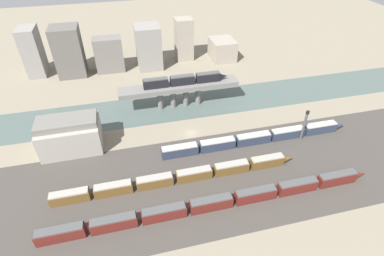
{
  "coord_description": "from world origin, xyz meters",
  "views": [
    {
      "loc": [
        -20.7,
        -85.97,
        68.85
      ],
      "look_at": [
        0.0,
        -2.13,
        4.04
      ],
      "focal_mm": 28.0,
      "sensor_mm": 36.0,
      "label": 1
    }
  ],
  "objects_px": {
    "train_on_bridge": "(185,80)",
    "signal_tower": "(304,126)",
    "train_yard_near": "(216,203)",
    "warehouse_building": "(70,135)",
    "train_yard_mid": "(179,177)",
    "train_yard_far": "(257,138)"
  },
  "relations": [
    {
      "from": "train_yard_far",
      "to": "warehouse_building",
      "type": "distance_m",
      "value": 65.09
    },
    {
      "from": "train_yard_near",
      "to": "signal_tower",
      "type": "distance_m",
      "value": 45.41
    },
    {
      "from": "train_yard_far",
      "to": "warehouse_building",
      "type": "xyz_separation_m",
      "value": [
        -63.73,
        12.61,
        3.98
      ]
    },
    {
      "from": "train_yard_near",
      "to": "train_yard_far",
      "type": "relative_size",
      "value": 1.37
    },
    {
      "from": "train_yard_mid",
      "to": "train_on_bridge",
      "type": "bearing_deg",
      "value": 74.64
    },
    {
      "from": "warehouse_building",
      "to": "signal_tower",
      "type": "xyz_separation_m",
      "value": [
        80.12,
        -14.63,
        0.18
      ]
    },
    {
      "from": "signal_tower",
      "to": "train_yard_near",
      "type": "bearing_deg",
      "value": -150.85
    },
    {
      "from": "train_on_bridge",
      "to": "train_yard_mid",
      "type": "distance_m",
      "value": 45.16
    },
    {
      "from": "train_yard_near",
      "to": "train_yard_far",
      "type": "height_order",
      "value": "train_yard_near"
    },
    {
      "from": "train_yard_near",
      "to": "signal_tower",
      "type": "xyz_separation_m",
      "value": [
        39.5,
        22.03,
        4.09
      ]
    },
    {
      "from": "signal_tower",
      "to": "train_on_bridge",
      "type": "bearing_deg",
      "value": 137.76
    },
    {
      "from": "train_yard_mid",
      "to": "train_yard_far",
      "type": "height_order",
      "value": "train_yard_far"
    },
    {
      "from": "train_on_bridge",
      "to": "train_yard_far",
      "type": "xyz_separation_m",
      "value": [
        19.42,
        -30.5,
        -10.14
      ]
    },
    {
      "from": "train_yard_near",
      "to": "warehouse_building",
      "type": "height_order",
      "value": "warehouse_building"
    },
    {
      "from": "train_yard_near",
      "to": "train_on_bridge",
      "type": "bearing_deg",
      "value": 86.13
    },
    {
      "from": "train_yard_near",
      "to": "warehouse_building",
      "type": "distance_m",
      "value": 54.86
    },
    {
      "from": "train_on_bridge",
      "to": "signal_tower",
      "type": "height_order",
      "value": "train_on_bridge"
    },
    {
      "from": "train_yard_near",
      "to": "train_yard_mid",
      "type": "xyz_separation_m",
      "value": [
        -7.97,
        12.13,
        -0.12
      ]
    },
    {
      "from": "train_yard_far",
      "to": "signal_tower",
      "type": "height_order",
      "value": "signal_tower"
    },
    {
      "from": "train_on_bridge",
      "to": "warehouse_building",
      "type": "relative_size",
      "value": 1.75
    },
    {
      "from": "train_on_bridge",
      "to": "train_yard_near",
      "type": "xyz_separation_m",
      "value": [
        -3.69,
        -54.55,
        -10.07
      ]
    },
    {
      "from": "warehouse_building",
      "to": "signal_tower",
      "type": "relative_size",
      "value": 1.64
    }
  ]
}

